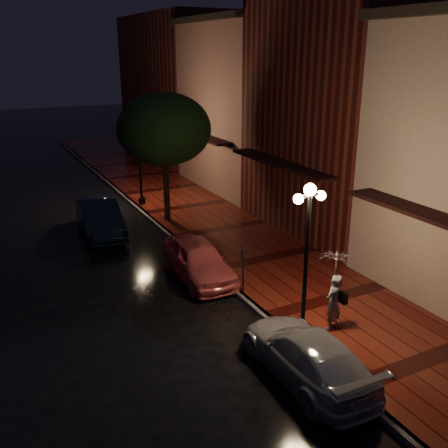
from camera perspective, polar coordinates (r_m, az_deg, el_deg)
ground at (r=18.13m, az=-1.34°, el=-5.63°), size 120.00×120.00×0.00m
sidewalk at (r=19.10m, az=4.75°, el=-4.11°), size 4.50×60.00×0.15m
curb at (r=18.10m, az=-1.34°, el=-5.41°), size 0.25×60.00×0.15m
storefront_mid at (r=22.07m, az=13.15°, el=13.24°), size 5.00×8.00×11.00m
storefront_far at (r=28.73m, az=2.51°, el=12.99°), size 5.00×8.00×9.00m
storefront_extra at (r=37.67m, az=-5.29°, el=15.18°), size 5.00×12.00×10.00m
streetlamp_near at (r=13.33m, az=9.42°, el=-3.17°), size 0.96×0.36×4.31m
streetlamp_far at (r=25.46m, az=-9.65°, el=7.60°), size 0.96×0.36×4.31m
street_tree at (r=22.46m, az=-6.82°, el=10.46°), size 4.16×4.16×5.80m
pink_car at (r=17.51m, az=-2.95°, el=-4.10°), size 1.81×4.13×1.38m
navy_car at (r=22.33m, az=-14.04°, el=0.73°), size 1.97×4.68×1.50m
silver_car at (r=12.70m, az=9.44°, el=-14.53°), size 1.87×4.34×1.25m
woman_with_umbrella at (r=14.11m, az=12.60°, el=-6.17°), size 0.96×0.98×2.32m
parking_meter at (r=16.16m, az=2.22°, el=-4.85°), size 0.14×0.11×1.46m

